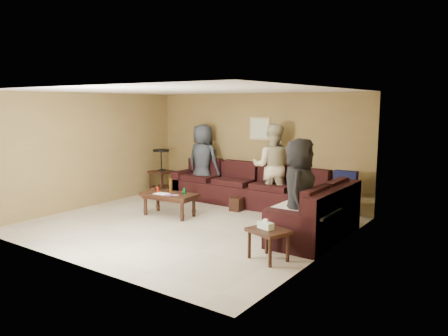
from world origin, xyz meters
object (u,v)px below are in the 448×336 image
Objects in this scene: end_table_left at (161,171)px; person_middle at (273,167)px; side_table_right at (268,233)px; person_right at (299,191)px; coffee_table at (169,197)px; waste_bin at (236,204)px; sectional_sofa at (265,199)px; person_left at (203,161)px.

end_table_left is 3.00m from person_middle.
end_table_left is 1.70× the size of side_table_right.
person_middle is at bearing 6.08° from end_table_left.
person_right is (4.46, -1.53, 0.26)m from end_table_left.
coffee_table is 4.04× the size of waste_bin.
end_table_left is 5.11m from side_table_right.
sectional_sofa is 0.81m from person_middle.
person_right is (2.02, -1.23, 0.72)m from waste_bin.
person_right is at bearing 89.19° from side_table_right.
person_left is 0.96× the size of person_middle.
end_table_left is 2.50m from waste_bin.
sectional_sofa is 16.11× the size of waste_bin.
person_middle is (-0.13, 0.53, 0.60)m from sectional_sofa.
sectional_sofa is 1.96m from coffee_table.
waste_bin is 0.16× the size of person_middle.
person_right reaches higher than waste_bin.
sectional_sofa is 2.70× the size of person_right.
sectional_sofa is 3.11m from end_table_left.
person_middle is (2.96, 0.32, 0.33)m from end_table_left.
end_table_left is 1.14m from person_left.
coffee_table is (-1.54, -1.22, 0.07)m from sectional_sofa.
side_table_right is 0.39× the size of person_right.
sectional_sofa is at bearing 7.49° from waste_bin.
side_table_right is at bearing 161.83° from person_right.
coffee_table is 1.46m from waste_bin.
waste_bin is 1.71m from person_left.
person_right is at bearing 151.70° from person_left.
person_left is 3.90m from person_right.
sectional_sofa is at bearing -3.97° from end_table_left.
side_table_right reaches higher than waste_bin.
person_right is at bearing -18.88° from end_table_left.
waste_bin is 0.17× the size of person_right.
coffee_table is 0.66× the size of person_left.
person_middle reaches higher than side_table_right.
sectional_sofa is 0.68m from waste_bin.
coffee_table is at bearing -128.11° from waste_bin.
coffee_table is at bearing 29.16° from person_middle.
sectional_sofa is at bearing 28.93° from person_right.
person_right is (1.37, -1.31, 0.53)m from sectional_sofa.
person_left is (-0.51, 1.77, 0.49)m from coffee_table.
side_table_right is 1.07m from person_right.
side_table_right is 2.33× the size of waste_bin.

